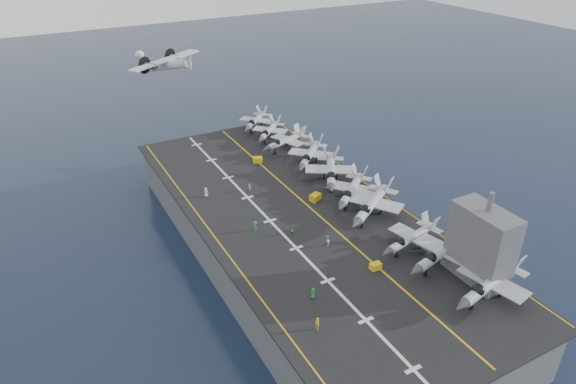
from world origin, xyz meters
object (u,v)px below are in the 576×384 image
tow_cart_a (375,266)px  transport_plane (166,65)px  island_superstructure (483,236)px  fighter_jet_0 (491,282)px

tow_cart_a → transport_plane: (-8.99, 78.48, 15.06)m
island_superstructure → transport_plane: 90.39m
tow_cart_a → transport_plane: 80.42m
island_superstructure → transport_plane: transport_plane is taller
island_superstructure → tow_cart_a: (-12.65, 8.90, -6.95)m
island_superstructure → tow_cart_a: island_superstructure is taller
fighter_jet_0 → tow_cart_a: bearing=128.2°
island_superstructure → fighter_jet_0: size_ratio=0.87×
fighter_jet_0 → transport_plane: (-19.58, 91.94, 12.91)m
fighter_jet_0 → transport_plane: transport_plane is taller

